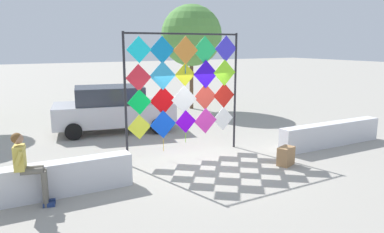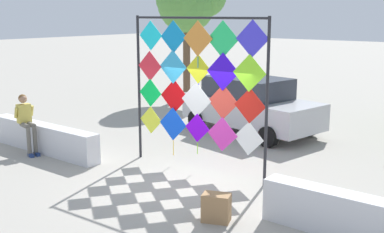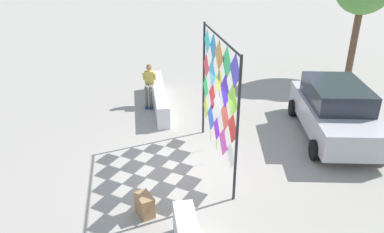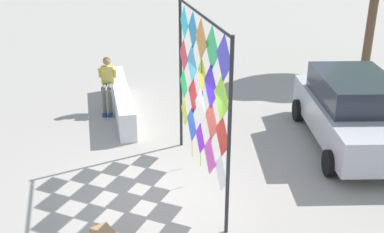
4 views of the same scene
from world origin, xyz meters
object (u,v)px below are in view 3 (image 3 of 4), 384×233
at_px(kite_display_rack, 218,92).
at_px(seated_vendor, 149,82).
at_px(cardboard_box_large, 145,205).
at_px(parked_car, 335,110).

height_order(kite_display_rack, seated_vendor, kite_display_rack).
xyz_separation_m(seated_vendor, cardboard_box_large, (6.68, -0.46, -0.71)).
height_order(seated_vendor, cardboard_box_large, seated_vendor).
distance_m(kite_display_rack, cardboard_box_large, 3.60).
xyz_separation_m(kite_display_rack, parked_car, (-1.08, 4.21, -1.31)).
bearing_deg(cardboard_box_large, kite_display_rack, 133.75).
bearing_deg(parked_car, seated_vendor, -120.56).
bearing_deg(cardboard_box_large, parked_car, 116.36).
bearing_deg(parked_car, kite_display_rack, -75.63).
xyz_separation_m(kite_display_rack, seated_vendor, (-4.59, -1.73, -1.24)).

